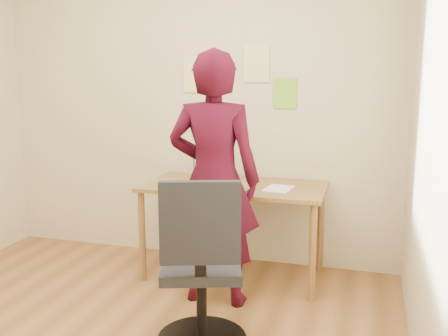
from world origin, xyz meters
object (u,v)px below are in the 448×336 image
(laptop, at_px, (213,176))
(office_chair, at_px, (201,277))
(desk, at_px, (234,196))
(person, at_px, (214,180))
(phone, at_px, (243,191))

(laptop, relative_size, office_chair, 0.39)
(desk, distance_m, person, 0.52)
(phone, height_order, person, person)
(phone, xyz_separation_m, office_chair, (-0.02, -0.90, -0.30))
(desk, relative_size, phone, 10.09)
(laptop, distance_m, office_chair, 1.22)
(laptop, bearing_deg, desk, -31.42)
(desk, xyz_separation_m, office_chair, (0.11, -1.11, -0.21))
(office_chair, bearing_deg, desk, 77.42)
(desk, bearing_deg, person, -91.58)
(office_chair, distance_m, person, 0.78)
(desk, height_order, person, person)
(phone, relative_size, office_chair, 0.13)
(laptop, xyz_separation_m, office_chair, (0.28, -1.13, -0.35))
(phone, bearing_deg, office_chair, -87.12)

